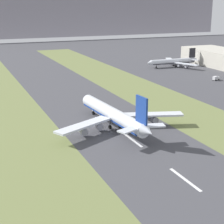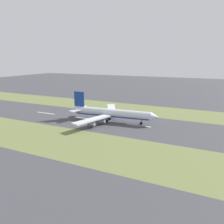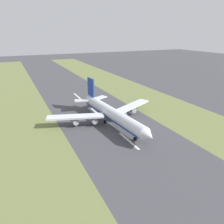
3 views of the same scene
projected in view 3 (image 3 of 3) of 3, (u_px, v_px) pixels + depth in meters
The scene contains 7 objects.
ground_plane at pixel (109, 124), 117.16m from camera, with size 800.00×800.00×0.00m, color #424247.
grass_median_west at pixel (175, 111), 135.15m from camera, with size 40.00×600.00×0.01m, color olive.
grass_median_east at pixel (19, 140), 99.17m from camera, with size 40.00×600.00×0.01m, color olive.
centreline_dash_near at pixel (77, 96), 166.72m from camera, with size 1.20×18.00×0.01m, color silver.
centreline_dash_mid at pixel (97, 113), 132.76m from camera, with size 1.20×18.00×0.01m, color silver.
centreline_dash_far at pixel (129, 141), 98.81m from camera, with size 1.20×18.00×0.01m, color silver.
airplane_main_jet at pixel (110, 113), 115.66m from camera, with size 63.95×67.22×20.20m.
Camera 3 is at (44.48, 98.19, 46.35)m, focal length 35.00 mm.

